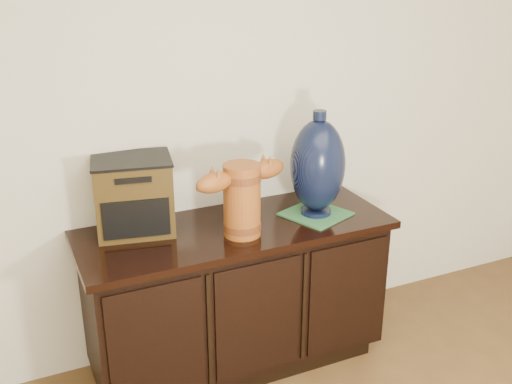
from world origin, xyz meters
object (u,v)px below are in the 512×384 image
sideboard (237,295)px  terracotta_vessel (242,196)px  spray_can (249,199)px  tv_radio (134,195)px  lamp_base (318,166)px

sideboard → terracotta_vessel: size_ratio=3.12×
terracotta_vessel → spray_can: 0.22m
terracotta_vessel → tv_radio: tv_radio is taller
lamp_base → terracotta_vessel: bearing=-172.1°
tv_radio → lamp_base: bearing=-1.5°
lamp_base → spray_can: bearing=160.1°
tv_radio → terracotta_vessel: bearing=-18.6°
terracotta_vessel → sideboard: bearing=72.7°
spray_can → tv_radio: bearing=172.3°
terracotta_vessel → tv_radio: 0.49m
terracotta_vessel → spray_can: terracotta_vessel is taller
sideboard → lamp_base: 0.74m
sideboard → lamp_base: (0.40, -0.04, 0.62)m
terracotta_vessel → lamp_base: size_ratio=0.93×
lamp_base → spray_can: lamp_base is taller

